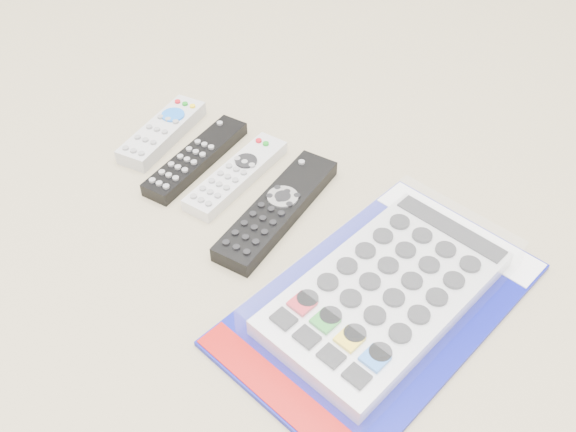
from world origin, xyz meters
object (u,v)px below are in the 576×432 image
Objects in this scene: remote_small_grey at (162,132)px; jumbo_remote_packaged at (386,290)px; remote_slim_black at (196,158)px; remote_large_black at (277,209)px; remote_silver_dvd at (236,175)px.

jumbo_remote_packaged is at bearing -19.63° from remote_small_grey.
remote_slim_black is at bearing -20.36° from remote_small_grey.
remote_large_black is 0.19m from jumbo_remote_packaged.
remote_large_black is at bearing 174.48° from jumbo_remote_packaged.
remote_large_black reaches higher than remote_silver_dvd.
remote_silver_dvd is at bearing 174.05° from jumbo_remote_packaged.
remote_large_black is (0.09, -0.02, 0.00)m from remote_silver_dvd.
jumbo_remote_packaged is (0.35, -0.06, 0.01)m from remote_slim_black.
remote_silver_dvd is 0.80× the size of remote_large_black.
jumbo_remote_packaged is (0.43, -0.07, 0.01)m from remote_small_grey.
remote_small_grey is at bearing 177.44° from jumbo_remote_packaged.
remote_large_black is at bearing -17.29° from remote_small_grey.
remote_silver_dvd is (0.15, -0.01, -0.00)m from remote_small_grey.
remote_small_grey is at bearing 167.17° from remote_large_black.
remote_small_grey is 0.15m from remote_silver_dvd.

